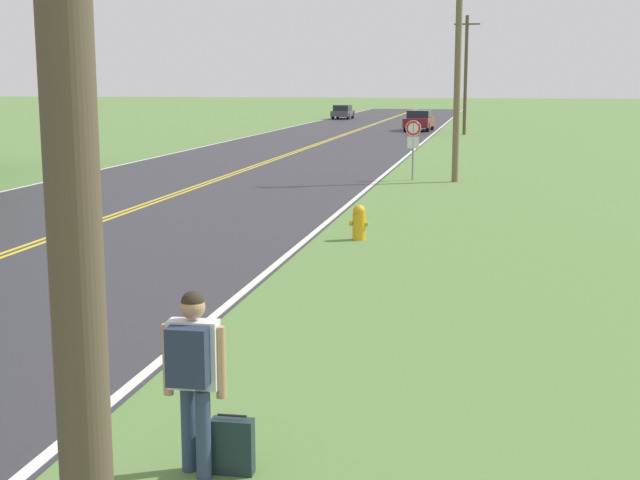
{
  "coord_description": "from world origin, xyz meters",
  "views": [
    {
      "loc": [
        10.48,
        -2.06,
        3.76
      ],
      "look_at": [
        7.62,
        12.53,
        1.1
      ],
      "focal_mm": 50.0,
      "sensor_mm": 36.0,
      "label": 1
    }
  ],
  "objects_px": {
    "car_maroon_sedan_approaching": "(419,120)",
    "traffic_sign": "(413,135)",
    "suitcase": "(233,446)",
    "car_dark_grey_sedan_mid_near": "(343,112)",
    "fire_hydrant": "(359,222)",
    "hitchhiker_person": "(193,365)"
  },
  "relations": [
    {
      "from": "suitcase",
      "to": "fire_hydrant",
      "type": "height_order",
      "value": "fire_hydrant"
    },
    {
      "from": "hitchhiker_person",
      "to": "traffic_sign",
      "type": "bearing_deg",
      "value": -0.82
    },
    {
      "from": "suitcase",
      "to": "fire_hydrant",
      "type": "distance_m",
      "value": 13.05
    },
    {
      "from": "suitcase",
      "to": "traffic_sign",
      "type": "height_order",
      "value": "traffic_sign"
    },
    {
      "from": "car_maroon_sedan_approaching",
      "to": "car_dark_grey_sedan_mid_near",
      "type": "height_order",
      "value": "car_maroon_sedan_approaching"
    },
    {
      "from": "suitcase",
      "to": "car_dark_grey_sedan_mid_near",
      "type": "relative_size",
      "value": 0.14
    },
    {
      "from": "hitchhiker_person",
      "to": "traffic_sign",
      "type": "relative_size",
      "value": 0.8
    },
    {
      "from": "suitcase",
      "to": "fire_hydrant",
      "type": "relative_size",
      "value": 0.71
    },
    {
      "from": "fire_hydrant",
      "to": "car_maroon_sedan_approaching",
      "type": "relative_size",
      "value": 0.17
    },
    {
      "from": "hitchhiker_person",
      "to": "car_dark_grey_sedan_mid_near",
      "type": "height_order",
      "value": "hitchhiker_person"
    },
    {
      "from": "car_maroon_sedan_approaching",
      "to": "traffic_sign",
      "type": "bearing_deg",
      "value": 6.78
    },
    {
      "from": "car_maroon_sedan_approaching",
      "to": "car_dark_grey_sedan_mid_near",
      "type": "relative_size",
      "value": 1.14
    },
    {
      "from": "traffic_sign",
      "to": "car_maroon_sedan_approaching",
      "type": "distance_m",
      "value": 34.81
    },
    {
      "from": "suitcase",
      "to": "traffic_sign",
      "type": "bearing_deg",
      "value": -0.08
    },
    {
      "from": "car_dark_grey_sedan_mid_near",
      "to": "fire_hydrant",
      "type": "bearing_deg",
      "value": -169.33
    },
    {
      "from": "fire_hydrant",
      "to": "car_maroon_sedan_approaching",
      "type": "height_order",
      "value": "car_maroon_sedan_approaching"
    },
    {
      "from": "traffic_sign",
      "to": "car_dark_grey_sedan_mid_near",
      "type": "relative_size",
      "value": 0.54
    },
    {
      "from": "hitchhiker_person",
      "to": "suitcase",
      "type": "bearing_deg",
      "value": -68.62
    },
    {
      "from": "fire_hydrant",
      "to": "traffic_sign",
      "type": "height_order",
      "value": "traffic_sign"
    },
    {
      "from": "traffic_sign",
      "to": "car_dark_grey_sedan_mid_near",
      "type": "distance_m",
      "value": 56.01
    },
    {
      "from": "traffic_sign",
      "to": "car_maroon_sedan_approaching",
      "type": "height_order",
      "value": "traffic_sign"
    },
    {
      "from": "fire_hydrant",
      "to": "car_dark_grey_sedan_mid_near",
      "type": "relative_size",
      "value": 0.2
    }
  ]
}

